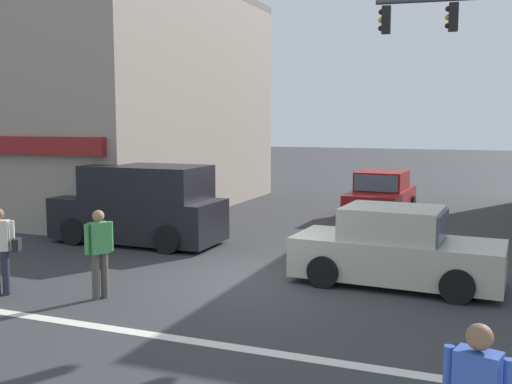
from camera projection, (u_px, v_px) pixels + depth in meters
name	position (u px, v px, depth m)	size (l,w,h in m)	color
ground_plane	(255.00, 281.00, 12.38)	(120.00, 120.00, 0.00)	#333335
lane_marking_stripe	(170.00, 337.00, 9.15)	(9.00, 0.24, 0.01)	silver
building_left_block	(66.00, 100.00, 23.71)	(12.95, 12.17, 8.25)	gray
utility_pole_near_left	(90.00, 103.00, 19.98)	(1.40, 0.22, 7.49)	brown
sedan_parked_curbside	(381.00, 197.00, 20.46)	(2.00, 4.16, 1.58)	maroon
van_approaching_near	(141.00, 206.00, 16.12)	(4.60, 2.05, 2.11)	black
sedan_crossing_rightbound	(396.00, 250.00, 12.06)	(4.18, 2.04, 1.58)	#B7B29E
pedestrian_mid_crossing	(1.00, 246.00, 11.28)	(0.67, 0.46, 1.67)	#232838
pedestrian_far_side	(99.00, 249.00, 11.06)	(0.36, 0.52, 1.67)	#4C4742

